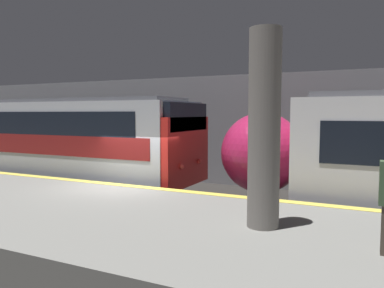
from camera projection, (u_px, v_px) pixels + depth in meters
name	position (u px, v px, depth m)	size (l,w,h in m)	color
ground_plane	(126.00, 221.00, 11.10)	(120.00, 120.00, 0.00)	#282623
platform	(60.00, 227.00, 8.74)	(40.00, 5.16, 1.13)	slate
station_rear_barrier	(213.00, 130.00, 17.00)	(50.00, 0.15, 4.88)	gray
support_pillar_near	(264.00, 129.00, 6.76)	(0.58, 0.58, 3.60)	slate
train_boxy	(7.00, 143.00, 16.02)	(17.49, 3.08, 3.74)	black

